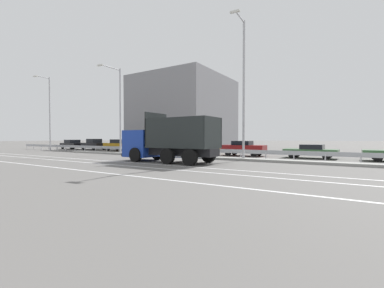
{
  "coord_description": "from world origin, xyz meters",
  "views": [
    {
      "loc": [
        10.08,
        -15.99,
        1.74
      ],
      "look_at": [
        -0.57,
        0.83,
        1.27
      ],
      "focal_mm": 24.0,
      "sensor_mm": 36.0,
      "label": 1
    }
  ],
  "objects": [
    {
      "name": "parked_car_6",
      "position": [
        6.96,
        8.02,
        0.63
      ],
      "size": [
        4.26,
        2.11,
        1.19
      ],
      "rotation": [
        0.0,
        0.0,
        1.54
      ],
      "color": "#335B33",
      "rests_on": "ground_plane"
    },
    {
      "name": "street_lamp_1",
      "position": [
        -10.67,
        2.51,
        5.03
      ],
      "size": [
        0.7,
        2.73,
        8.97
      ],
      "color": "#ADADB2",
      "rests_on": "ground_plane"
    },
    {
      "name": "dump_truck",
      "position": [
        -2.03,
        -1.24,
        1.25
      ],
      "size": [
        7.42,
        2.78,
        3.6
      ],
      "rotation": [
        0.0,
        0.0,
        1.56
      ],
      "color": "#19389E",
      "rests_on": "ground_plane"
    },
    {
      "name": "median_island",
      "position": [
        0.0,
        2.91,
        0.09
      ],
      "size": [
        37.23,
        1.1,
        0.18
      ],
      "primitive_type": "cube",
      "color": "gray",
      "rests_on": "ground_plane"
    },
    {
      "name": "parked_car_1",
      "position": [
        -22.15,
        7.99,
        0.79
      ],
      "size": [
        4.2,
        2.09,
        1.61
      ],
      "rotation": [
        0.0,
        0.0,
        1.49
      ],
      "color": "black",
      "rests_on": "ground_plane"
    },
    {
      "name": "lane_strip_0",
      "position": [
        -1.13,
        -3.05,
        0.0
      ],
      "size": [
        67.69,
        0.16,
        0.01
      ],
      "primitive_type": "cube",
      "color": "silver",
      "rests_on": "ground_plane"
    },
    {
      "name": "street_lamp_0",
      "position": [
        -24.2,
        2.62,
        5.36
      ],
      "size": [
        0.72,
        2.08,
        9.78
      ],
      "color": "#ADADB2",
      "rests_on": "ground_plane"
    },
    {
      "name": "street_lamp_2",
      "position": [
        2.87,
        2.71,
        5.87
      ],
      "size": [
        0.71,
        2.32,
        10.72
      ],
      "color": "#ADADB2",
      "rests_on": "ground_plane"
    },
    {
      "name": "lane_strip_1",
      "position": [
        -1.13,
        -4.69,
        0.0
      ],
      "size": [
        67.69,
        0.16,
        0.01
      ],
      "primitive_type": "cube",
      "color": "silver",
      "rests_on": "ground_plane"
    },
    {
      "name": "parked_car_5",
      "position": [
        0.94,
        7.84,
        0.75
      ],
      "size": [
        4.19,
        2.04,
        1.46
      ],
      "rotation": [
        0.0,
        0.0,
        -1.53
      ],
      "color": "maroon",
      "rests_on": "ground_plane"
    },
    {
      "name": "parked_car_4",
      "position": [
        -4.1,
        7.92,
        0.74
      ],
      "size": [
        4.2,
        2.06,
        1.45
      ],
      "rotation": [
        0.0,
        0.0,
        -1.61
      ],
      "color": "#B27A14",
      "rests_on": "ground_plane"
    },
    {
      "name": "parked_car_0",
      "position": [
        -27.51,
        8.09,
        0.74
      ],
      "size": [
        4.6,
        2.33,
        1.47
      ],
      "rotation": [
        0.0,
        0.0,
        -1.66
      ],
      "color": "black",
      "rests_on": "ground_plane"
    },
    {
      "name": "median_road_sign",
      "position": [
        -6.48,
        2.91,
        1.28
      ],
      "size": [
        0.71,
        0.16,
        2.44
      ],
      "color": "white",
      "rests_on": "ground_plane"
    },
    {
      "name": "background_building_0",
      "position": [
        -16.34,
        23.07,
        6.28
      ],
      "size": [
        14.7,
        15.71,
        12.56
      ],
      "primitive_type": "cube",
      "color": "gray",
      "rests_on": "ground_plane"
    },
    {
      "name": "lane_strip_2",
      "position": [
        -1.13,
        -7.57,
        0.0
      ],
      "size": [
        67.69,
        0.16,
        0.01
      ],
      "primitive_type": "cube",
      "color": "silver",
      "rests_on": "ground_plane"
    },
    {
      "name": "ground_plane",
      "position": [
        0.0,
        0.0,
        0.0
      ],
      "size": [
        320.0,
        320.0,
        0.0
      ],
      "primitive_type": "plane",
      "color": "#605E5B"
    },
    {
      "name": "parked_car_3",
      "position": [
        -10.49,
        7.91,
        0.67
      ],
      "size": [
        4.74,
        1.91,
        1.3
      ],
      "rotation": [
        0.0,
        0.0,
        -1.6
      ],
      "color": "gray",
      "rests_on": "ground_plane"
    },
    {
      "name": "parked_car_2",
      "position": [
        -16.36,
        7.83,
        0.78
      ],
      "size": [
        4.73,
        2.12,
        1.55
      ],
      "rotation": [
        0.0,
        0.0,
        -1.54
      ],
      "color": "#B27A14",
      "rests_on": "ground_plane"
    },
    {
      "name": "median_guardrail",
      "position": [
        0.0,
        4.22,
        0.57
      ],
      "size": [
        67.69,
        0.09,
        0.78
      ],
      "color": "#9EA0A5",
      "rests_on": "ground_plane"
    }
  ]
}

